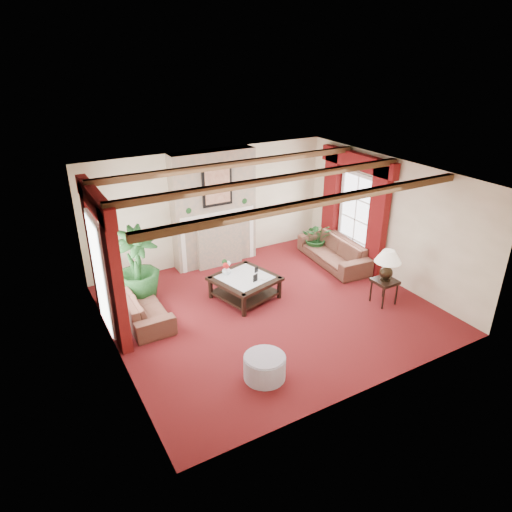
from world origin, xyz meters
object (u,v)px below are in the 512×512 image
sofa_right (334,247)px  coffee_table (245,288)px  sofa_left (141,300)px  potted_palm (139,281)px  side_table (384,291)px  ottoman (265,367)px

sofa_right → coffee_table: (-2.65, -0.44, -0.17)m
sofa_left → sofa_right: size_ratio=0.89×
sofa_left → coffee_table: (2.08, -0.34, -0.13)m
sofa_right → potted_palm: size_ratio=1.35×
potted_palm → side_table: bearing=-30.5°
side_table → coffee_table: bearing=146.4°
potted_palm → coffee_table: potted_palm is taller
sofa_left → coffee_table: bearing=-99.6°
potted_palm → ottoman: 3.50m
sofa_left → ottoman: 2.96m
coffee_table → sofa_right: bearing=-5.8°
sofa_right → ottoman: 4.55m
sofa_left → ottoman: size_ratio=2.83×
potted_palm → side_table: size_ratio=3.02×
sofa_left → potted_palm: (0.15, 0.62, 0.07)m
coffee_table → side_table: size_ratio=2.22×
sofa_right → ottoman: sofa_right is taller
coffee_table → sofa_left: bearing=155.5°
sofa_right → coffee_table: 2.69m
coffee_table → side_table: 2.83m
coffee_table → ottoman: coffee_table is taller
sofa_left → potted_palm: bearing=-13.7°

